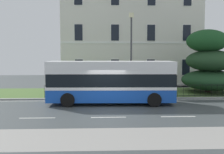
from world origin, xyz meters
The scene contains 7 objects.
ground_plane centered at (0.00, 1.18, -0.01)m, with size 60.00×56.00×0.18m.
georgian_townhouse centered at (2.99, 16.37, 6.89)m, with size 15.55×9.72×13.48m.
iron_verge_railing centered at (2.99, 4.40, 0.62)m, with size 15.76×0.04×0.97m.
evergreen_tree centered at (9.31, 6.84, 2.64)m, with size 5.01×5.01×5.61m.
single_decker_bus centered at (0.30, 2.30, 1.61)m, with size 8.98×2.82×3.06m.
street_lamp_post centered at (2.05, 5.08, 3.98)m, with size 0.36×0.24×6.74m.
litter_bin centered at (-1.65, 5.10, 0.70)m, with size 0.52×0.52×1.15m.
Camera 1 is at (-0.43, -16.61, 3.62)m, focal length 42.72 mm.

